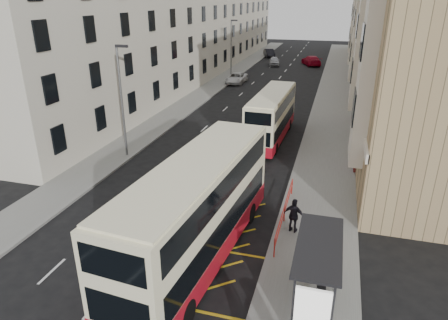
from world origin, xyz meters
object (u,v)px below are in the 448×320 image
(bus_shelter, at_px, (321,268))
(pedestrian_far, at_px, (294,216))
(double_decker_front, at_px, (198,211))
(car_red, at_px, (311,60))
(pedestrian_mid, at_px, (307,257))
(double_decker_rear, at_px, (271,116))
(street_lamp_far, at_px, (231,47))
(white_van, at_px, (236,78))
(car_silver, at_px, (274,61))
(street_lamp_near, at_px, (122,96))
(car_dark, at_px, (269,53))

(bus_shelter, bearing_deg, pedestrian_far, 106.03)
(double_decker_front, xyz_separation_m, car_red, (0.56, 56.73, -1.64))
(pedestrian_mid, bearing_deg, double_decker_rear, 103.16)
(street_lamp_far, distance_m, white_van, 4.43)
(pedestrian_far, relative_size, white_van, 0.37)
(car_red, bearing_deg, pedestrian_mid, 73.39)
(bus_shelter, distance_m, pedestrian_far, 5.61)
(street_lamp_far, xyz_separation_m, car_silver, (3.71, 14.51, -3.90))
(street_lamp_near, height_order, street_lamp_far, same)
(street_lamp_near, bearing_deg, bus_shelter, -40.14)
(car_dark, height_order, car_red, car_red)
(car_silver, xyz_separation_m, car_red, (6.10, 1.91, 0.06))
(pedestrian_far, bearing_deg, pedestrian_mid, 121.87)
(double_decker_front, bearing_deg, double_decker_rear, 93.74)
(double_decker_rear, xyz_separation_m, pedestrian_far, (3.54, -13.86, -0.97))
(double_decker_rear, distance_m, car_red, 39.68)
(pedestrian_far, distance_m, car_silver, 52.48)
(street_lamp_near, xyz_separation_m, double_decker_front, (9.26, -10.31, -2.19))
(car_dark, bearing_deg, double_decker_front, -102.97)
(car_silver, bearing_deg, street_lamp_far, -113.80)
(bus_shelter, relative_size, pedestrian_far, 2.34)
(street_lamp_near, height_order, double_decker_rear, street_lamp_near)
(street_lamp_far, bearing_deg, double_decker_rear, -67.49)
(double_decker_front, height_order, car_dark, double_decker_front)
(car_dark, xyz_separation_m, car_red, (8.66, -7.73, 0.05))
(white_van, distance_m, car_silver, 16.36)
(street_lamp_far, xyz_separation_m, pedestrian_far, (13.17, -37.10, -3.58))
(bus_shelter, xyz_separation_m, double_decker_front, (-5.44, 2.08, 0.31))
(street_lamp_near, bearing_deg, double_decker_front, -48.09)
(car_silver, bearing_deg, white_van, -108.47)
(pedestrian_mid, bearing_deg, white_van, 106.98)
(street_lamp_far, distance_m, double_decker_front, 41.42)
(street_lamp_far, relative_size, pedestrian_mid, 4.64)
(double_decker_rear, height_order, car_silver, double_decker_rear)
(bus_shelter, distance_m, car_silver, 57.97)
(street_lamp_far, distance_m, car_red, 19.51)
(double_decker_front, distance_m, pedestrian_far, 5.25)
(street_lamp_far, xyz_separation_m, double_decker_front, (9.26, -40.31, -2.19))
(street_lamp_near, relative_size, street_lamp_far, 1.00)
(double_decker_rear, xyz_separation_m, car_dark, (-8.48, 47.39, -1.27))
(pedestrian_mid, distance_m, car_red, 56.88)
(street_lamp_near, relative_size, pedestrian_mid, 4.64)
(bus_shelter, bearing_deg, double_decker_front, 159.04)
(double_decker_front, xyz_separation_m, car_dark, (-8.10, 64.46, -1.69))
(street_lamp_near, bearing_deg, street_lamp_far, 90.00)
(pedestrian_mid, relative_size, pedestrian_far, 0.95)
(street_lamp_near, distance_m, street_lamp_far, 30.00)
(bus_shelter, xyz_separation_m, street_lamp_far, (-14.69, 42.39, 2.50))
(pedestrian_mid, bearing_deg, street_lamp_far, 107.74)
(white_van, bearing_deg, street_lamp_far, 126.83)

